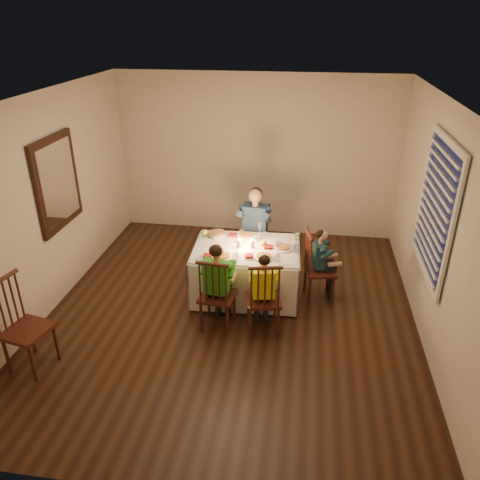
# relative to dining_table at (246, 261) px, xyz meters

# --- Properties ---
(ground) EXTENTS (5.00, 5.00, 0.00)m
(ground) POSITION_rel_dining_table_xyz_m (-0.13, -0.45, -0.50)
(ground) COLOR black
(ground) RESTS_ON ground
(wall_left) EXTENTS (0.02, 5.00, 2.60)m
(wall_left) POSITION_rel_dining_table_xyz_m (-2.38, -0.45, 0.80)
(wall_left) COLOR beige
(wall_left) RESTS_ON ground
(wall_right) EXTENTS (0.02, 5.00, 2.60)m
(wall_right) POSITION_rel_dining_table_xyz_m (2.12, -0.45, 0.80)
(wall_right) COLOR beige
(wall_right) RESTS_ON ground
(wall_back) EXTENTS (4.50, 0.02, 2.60)m
(wall_back) POSITION_rel_dining_table_xyz_m (-0.13, 2.05, 0.80)
(wall_back) COLOR beige
(wall_back) RESTS_ON ground
(ceiling) EXTENTS (5.00, 5.00, 0.00)m
(ceiling) POSITION_rel_dining_table_xyz_m (-0.13, -0.45, 2.10)
(ceiling) COLOR white
(ceiling) RESTS_ON wall_back
(dining_table) EXTENTS (1.40, 1.05, 0.67)m
(dining_table) POSITION_rel_dining_table_xyz_m (0.00, 0.00, 0.00)
(dining_table) COLOR silver
(dining_table) RESTS_ON ground
(chair_adult) EXTENTS (0.43, 0.41, 0.96)m
(chair_adult) POSITION_rel_dining_table_xyz_m (0.02, 0.75, -0.50)
(chair_adult) COLOR #36150E
(chair_adult) RESTS_ON ground
(chair_near_left) EXTENTS (0.43, 0.41, 0.96)m
(chair_near_left) POSITION_rel_dining_table_xyz_m (-0.23, -0.74, -0.50)
(chair_near_left) COLOR #36150E
(chair_near_left) RESTS_ON ground
(chair_near_right) EXTENTS (0.46, 0.45, 0.96)m
(chair_near_right) POSITION_rel_dining_table_xyz_m (0.30, -0.74, -0.50)
(chair_near_right) COLOR #36150E
(chair_near_right) RESTS_ON ground
(chair_end) EXTENTS (0.45, 0.46, 0.96)m
(chair_end) POSITION_rel_dining_table_xyz_m (0.95, 0.05, -0.50)
(chair_end) COLOR #36150E
(chair_end) RESTS_ON ground
(chair_extra) EXTENTS (0.49, 0.51, 1.05)m
(chair_extra) POSITION_rel_dining_table_xyz_m (-2.03, -1.72, -0.50)
(chair_extra) COLOR #36150E
(chair_extra) RESTS_ON ground
(adult) EXTENTS (0.48, 0.45, 1.23)m
(adult) POSITION_rel_dining_table_xyz_m (0.02, 0.75, -0.50)
(adult) COLOR navy
(adult) RESTS_ON ground
(child_green) EXTENTS (0.40, 0.38, 1.10)m
(child_green) POSITION_rel_dining_table_xyz_m (-0.23, -0.74, -0.50)
(child_green) COLOR green
(child_green) RESTS_ON ground
(child_yellow) EXTENTS (0.38, 0.36, 1.02)m
(child_yellow) POSITION_rel_dining_table_xyz_m (0.30, -0.74, -0.50)
(child_yellow) COLOR #FFFB1B
(child_yellow) RESTS_ON ground
(child_teal) EXTENTS (0.34, 0.36, 0.99)m
(child_teal) POSITION_rel_dining_table_xyz_m (0.95, 0.05, -0.50)
(child_teal) COLOR #1A3A43
(child_teal) RESTS_ON ground
(setting_adult) EXTENTS (0.27, 0.27, 0.02)m
(setting_adult) POSITION_rel_dining_table_xyz_m (-0.04, 0.31, 0.21)
(setting_adult) COLOR white
(setting_adult) RESTS_ON dining_table
(setting_green) EXTENTS (0.27, 0.27, 0.02)m
(setting_green) POSITION_rel_dining_table_xyz_m (-0.25, -0.31, 0.21)
(setting_green) COLOR white
(setting_green) RESTS_ON dining_table
(setting_yellow) EXTENTS (0.27, 0.27, 0.02)m
(setting_yellow) POSITION_rel_dining_table_xyz_m (0.25, -0.24, 0.21)
(setting_yellow) COLOR white
(setting_yellow) RESTS_ON dining_table
(setting_teal) EXTENTS (0.27, 0.27, 0.02)m
(setting_teal) POSITION_rel_dining_table_xyz_m (0.46, 0.03, 0.21)
(setting_teal) COLOR white
(setting_teal) RESTS_ON dining_table
(candle_left) EXTENTS (0.06, 0.06, 0.10)m
(candle_left) POSITION_rel_dining_table_xyz_m (-0.09, -0.00, 0.25)
(candle_left) COLOR white
(candle_left) RESTS_ON dining_table
(candle_right) EXTENTS (0.06, 0.06, 0.10)m
(candle_right) POSITION_rel_dining_table_xyz_m (0.07, 0.00, 0.25)
(candle_right) COLOR white
(candle_right) RESTS_ON dining_table
(squash) EXTENTS (0.09, 0.09, 0.09)m
(squash) POSITION_rel_dining_table_xyz_m (-0.60, 0.25, 0.25)
(squash) COLOR yellow
(squash) RESTS_ON dining_table
(orange_fruit) EXTENTS (0.08, 0.08, 0.08)m
(orange_fruit) POSITION_rel_dining_table_xyz_m (0.22, 0.06, 0.24)
(orange_fruit) COLOR orange
(orange_fruit) RESTS_ON dining_table
(serving_bowl) EXTENTS (0.31, 0.31, 0.06)m
(serving_bowl) POSITION_rel_dining_table_xyz_m (-0.43, 0.25, 0.23)
(serving_bowl) COLOR white
(serving_bowl) RESTS_ON dining_table
(wall_mirror) EXTENTS (0.06, 0.95, 1.15)m
(wall_mirror) POSITION_rel_dining_table_xyz_m (-2.34, -0.15, 1.00)
(wall_mirror) COLOR black
(wall_mirror) RESTS_ON wall_left
(window_blinds) EXTENTS (0.07, 1.34, 1.54)m
(window_blinds) POSITION_rel_dining_table_xyz_m (2.08, -0.35, 1.00)
(window_blinds) COLOR #0D1337
(window_blinds) RESTS_ON wall_right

